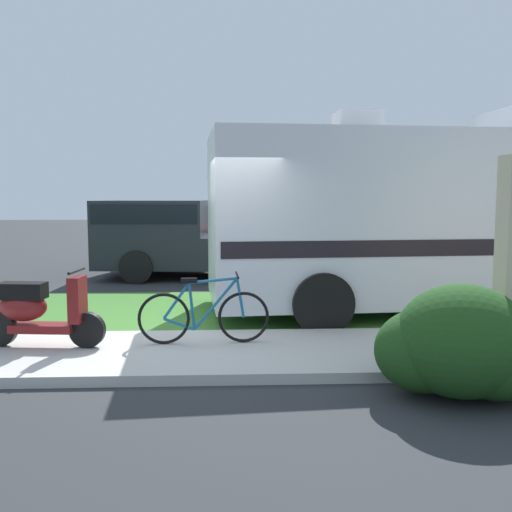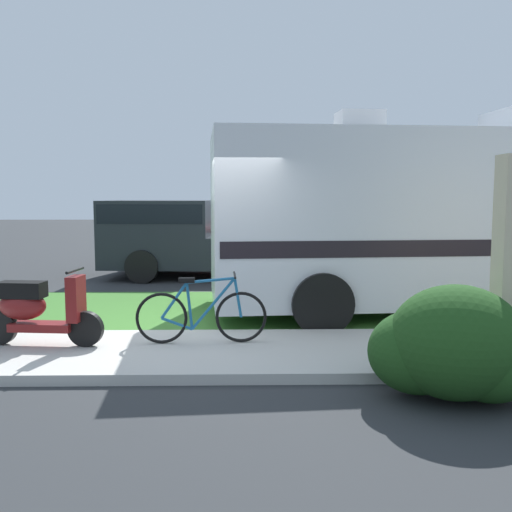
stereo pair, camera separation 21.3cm
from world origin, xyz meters
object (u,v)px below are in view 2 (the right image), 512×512
object	(u,v)px
bicycle	(201,314)
pickup_truck_far	(221,231)
scooter	(37,309)
pickup_truck_near	(196,237)
motorhome_rv	(424,216)

from	to	relation	value
bicycle	pickup_truck_far	world-z (taller)	pickup_truck_far
scooter	pickup_truck_far	world-z (taller)	pickup_truck_far
pickup_truck_far	pickup_truck_near	bearing A→B (deg)	-98.64
bicycle	pickup_truck_near	world-z (taller)	pickup_truck_near
scooter	pickup_truck_far	xyz separation A→B (m)	(1.88, 9.99, 0.34)
pickup_truck_near	pickup_truck_far	xyz separation A→B (m)	(0.48, 3.18, -0.07)
pickup_truck_far	scooter	bearing A→B (deg)	-100.63
motorhome_rv	pickup_truck_far	world-z (taller)	motorhome_rv
bicycle	pickup_truck_near	distance (m)	6.78
scooter	pickup_truck_far	distance (m)	10.17
motorhome_rv	bicycle	size ratio (longest dim) A/B	4.19
motorhome_rv	pickup_truck_far	bearing A→B (deg)	115.58
pickup_truck_near	bicycle	bearing A→B (deg)	-84.57
motorhome_rv	pickup_truck_far	xyz separation A→B (m)	(-3.67, 7.66, -0.73)
scooter	bicycle	distance (m)	2.04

